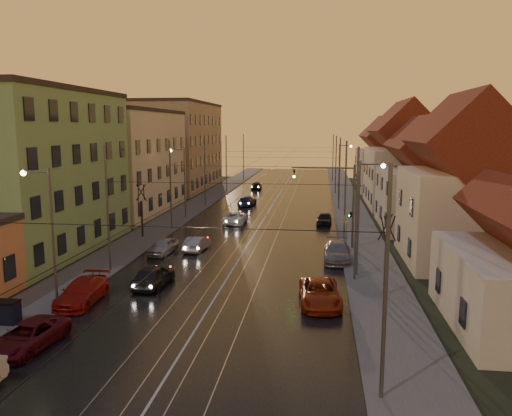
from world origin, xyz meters
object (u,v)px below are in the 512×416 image
at_px(driving_car_3, 247,201).
at_px(driving_car_4, 256,185).
at_px(parked_left_2, 82,292).
at_px(street_lamp_0, 47,223).
at_px(traffic_light_mast, 342,195).
at_px(parked_right_2, 324,219).
at_px(driving_car_0, 153,275).
at_px(parked_left_3, 163,246).
at_px(dumpster, 7,313).
at_px(parked_right_0, 320,293).
at_px(driving_car_1, 197,243).
at_px(driving_car_2, 235,218).
at_px(parked_left_1, 28,336).
at_px(street_lamp_1, 363,207).
at_px(street_lamp_3, 341,167).
at_px(parked_right_1, 337,252).
at_px(street_lamp_2, 182,176).

xyz_separation_m(driving_car_3, driving_car_4, (-1.00, 17.70, 0.01)).
bearing_deg(parked_left_2, street_lamp_0, -158.82).
height_order(traffic_light_mast, parked_right_2, traffic_light_mast).
height_order(driving_car_0, parked_left_3, driving_car_0).
bearing_deg(traffic_light_mast, parked_left_3, -166.06).
bearing_deg(street_lamp_0, dumpster, -104.15).
bearing_deg(parked_right_2, parked_right_0, -87.25).
bearing_deg(driving_car_1, parked_left_2, 79.61).
distance_m(driving_car_2, dumpster, 29.90).
xyz_separation_m(parked_left_2, parked_right_0, (13.87, 1.49, -0.00)).
relative_size(driving_car_1, parked_right_0, 0.77).
distance_m(driving_car_2, parked_left_1, 31.81).
xyz_separation_m(street_lamp_1, parked_left_1, (-16.31, -13.52, -4.26)).
distance_m(parked_left_3, parked_right_0, 16.33).
distance_m(street_lamp_1, driving_car_1, 14.92).
distance_m(street_lamp_0, parked_right_2, 31.31).
bearing_deg(parked_left_2, driving_car_2, 76.71).
distance_m(traffic_light_mast, parked_left_3, 15.37).
height_order(driving_car_2, dumpster, driving_car_2).
relative_size(street_lamp_1, parked_right_0, 1.61).
bearing_deg(parked_right_0, traffic_light_mast, 78.52).
relative_size(driving_car_1, driving_car_4, 0.95).
xyz_separation_m(street_lamp_3, parked_left_3, (-15.52, -31.58, -4.24)).
height_order(parked_right_0, parked_right_1, parked_right_1).
bearing_deg(driving_car_4, street_lamp_0, 82.70).
distance_m(street_lamp_2, driving_car_2, 7.89).
relative_size(driving_car_0, driving_car_4, 1.08).
distance_m(driving_car_0, parked_left_1, 10.10).
distance_m(driving_car_4, parked_right_1, 45.69).
bearing_deg(driving_car_3, street_lamp_0, 85.36).
height_order(street_lamp_3, parked_right_2, street_lamp_3).
distance_m(parked_left_2, parked_right_2, 29.68).
relative_size(parked_left_1, parked_right_1, 0.90).
distance_m(street_lamp_3, parked_left_2, 46.62).
relative_size(street_lamp_0, driving_car_1, 2.10).
xyz_separation_m(driving_car_0, parked_right_1, (12.05, 7.87, -0.01)).
bearing_deg(driving_car_4, driving_car_1, 88.06).
height_order(street_lamp_2, driving_car_4, street_lamp_2).
height_order(driving_car_4, parked_left_1, driving_car_4).
bearing_deg(parked_left_3, dumpster, -95.78).
bearing_deg(street_lamp_3, parked_right_2, -97.88).
bearing_deg(driving_car_2, parked_right_0, 109.89).
relative_size(street_lamp_0, driving_car_4, 2.00).
height_order(street_lamp_3, dumpster, street_lamp_3).
bearing_deg(driving_car_3, traffic_light_mast, 120.62).
xyz_separation_m(street_lamp_3, parked_right_0, (-2.82, -41.84, -4.20)).
relative_size(traffic_light_mast, parked_right_1, 1.45).
xyz_separation_m(traffic_light_mast, driving_car_0, (-12.45, -11.81, -3.86)).
bearing_deg(parked_left_3, street_lamp_3, 70.63).
xyz_separation_m(driving_car_4, parked_right_0, (10.58, -54.01, 0.01)).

